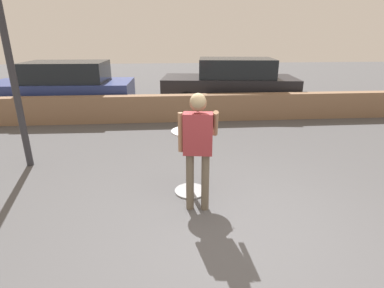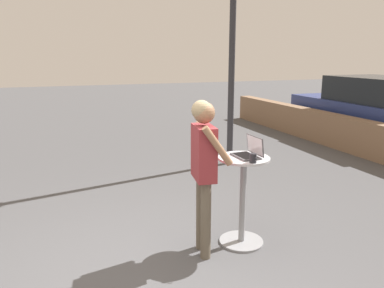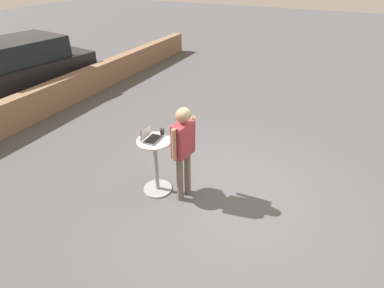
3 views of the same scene
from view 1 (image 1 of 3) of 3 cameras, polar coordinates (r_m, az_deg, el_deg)
The scene contains 8 objects.
ground_plane at distance 3.93m, azimuth 7.42°, elevation -17.13°, with size 50.00×50.00×0.00m, color #4C4C4F.
pavement_kerb at distance 8.78m, azimuth 0.12°, elevation 6.94°, with size 16.63×0.35×0.76m.
cafe_table at distance 4.62m, azimuth -0.30°, elevation -2.97°, with size 0.57×0.57×1.02m.
laptop at distance 4.50m, azimuth -0.39°, elevation 3.41°, with size 0.33×0.26×0.23m.
coffee_mug at distance 4.45m, azimuth 2.68°, elevation 3.17°, with size 0.11×0.07×0.10m.
standing_person at distance 3.97m, azimuth 1.11°, elevation 1.01°, with size 0.56×0.34×1.68m.
parked_car_near_street at distance 10.42m, azimuth 7.33°, elevation 11.46°, with size 4.61×2.45×1.65m.
parked_car_further_down at distance 10.49m, azimuth -23.25°, elevation 9.94°, with size 4.42×2.10×1.60m.
Camera 1 is at (-0.75, -3.05, 2.36)m, focal length 28.00 mm.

